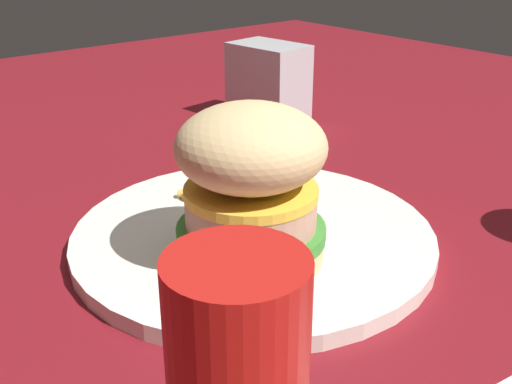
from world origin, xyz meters
The scene contains 5 objects.
ground_plane centered at (0.00, 0.00, 0.00)m, with size 1.60×1.60×0.00m, color maroon.
plate centered at (-0.01, 0.00, 0.01)m, with size 0.27×0.27×0.01m, color silver.
sandwich centered at (-0.04, 0.03, 0.07)m, with size 0.10×0.10×0.11m.
fries_pile centered at (0.05, -0.02, 0.02)m, with size 0.10×0.11×0.01m.
napkin_dispenser centered at (0.23, -0.22, 0.05)m, with size 0.09×0.06×0.09m, color #B7BABF.
Camera 1 is at (-0.33, 0.27, 0.23)m, focal length 43.58 mm.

